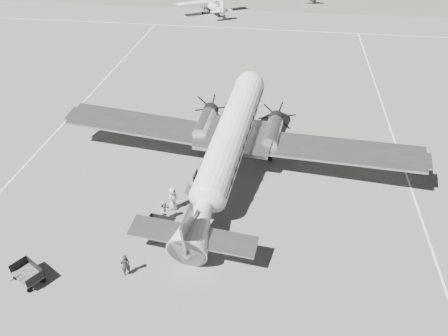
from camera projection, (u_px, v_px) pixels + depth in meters
ground at (246, 199)px, 31.40m from camera, size 260.00×260.00×0.00m
taxi_line_right at (420, 215)px, 29.97m from camera, size 0.15×80.00×0.01m
taxi_line_left at (70, 117)px, 41.67m from camera, size 0.15×60.00×0.01m
taxi_line_horizon at (274, 30)px, 63.95m from camera, size 90.00×0.15×0.01m
dc3_airliner at (228, 147)px, 32.07m from camera, size 30.80×23.06×5.47m
light_plane_left at (211, 6)px, 70.28m from camera, size 14.30×13.70×2.32m
baggage_cart_near at (160, 226)px, 28.28m from camera, size 1.95×1.51×1.00m
baggage_cart_far at (28, 274)px, 24.88m from camera, size 2.32×2.12×1.07m
ground_crew at (125, 265)px, 25.16m from camera, size 0.67×0.64×1.54m
ramp_agent at (165, 211)px, 29.03m from camera, size 0.91×0.99×1.65m
passenger at (173, 199)px, 29.99m from camera, size 0.81×1.00×1.78m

